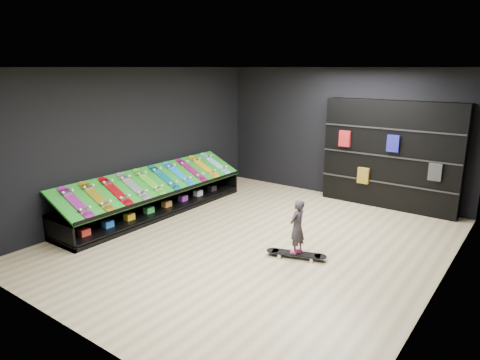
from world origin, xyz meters
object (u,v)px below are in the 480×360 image
Objects in this scene: child at (297,237)px; display_rack at (156,202)px; back_shelving at (391,155)px; floor_skateboard at (296,256)px.

display_rack is at bearing -89.22° from child.
back_shelving is 3.63m from child.
floor_skateboard is 1.82× the size of child.
child is at bearing -95.06° from back_shelving.
back_shelving is at bearing 65.80° from floor_skateboard.
display_rack is at bearing 157.47° from floor_skateboard.
display_rack is 1.54× the size of back_shelving.
display_rack is 5.12m from back_shelving.
child is at bearing 160.86° from floor_skateboard.
display_rack is 3.49m from child.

